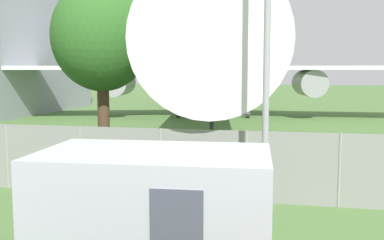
# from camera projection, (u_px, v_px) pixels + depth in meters

# --- Properties ---
(perimeter_fence) EXTENTS (56.07, 0.07, 2.07)m
(perimeter_fence) POSITION_uv_depth(u_px,v_px,m) (81.00, 159.00, 13.84)
(perimeter_fence) COLOR gray
(perimeter_fence) RESTS_ON ground
(airplane) EXTENTS (35.39, 44.61, 13.99)m
(airplane) POSITION_uv_depth(u_px,v_px,m) (213.00, 59.00, 34.23)
(airplane) COLOR white
(airplane) RESTS_ON ground
(portable_cabin) EXTENTS (4.31, 2.70, 2.31)m
(portable_cabin) POSITION_uv_depth(u_px,v_px,m) (155.00, 213.00, 8.25)
(portable_cabin) COLOR silver
(portable_cabin) RESTS_ON ground
(tree_left_of_cabin) EXTENTS (3.34, 3.34, 6.74)m
(tree_left_of_cabin) POSITION_uv_depth(u_px,v_px,m) (102.00, 37.00, 14.93)
(tree_left_of_cabin) COLOR #4C3823
(tree_left_of_cabin) RESTS_ON ground
(light_mast) EXTENTS (0.44, 0.44, 8.50)m
(light_mast) POSITION_uv_depth(u_px,v_px,m) (267.00, 12.00, 10.60)
(light_mast) COLOR #99999E
(light_mast) RESTS_ON ground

